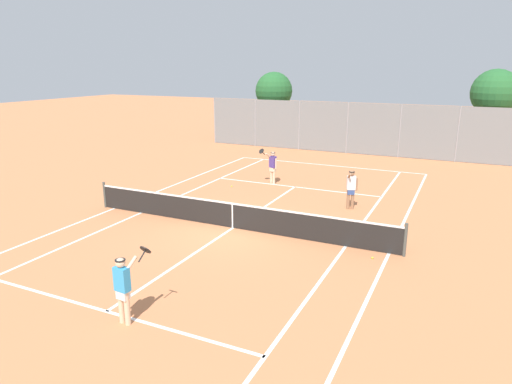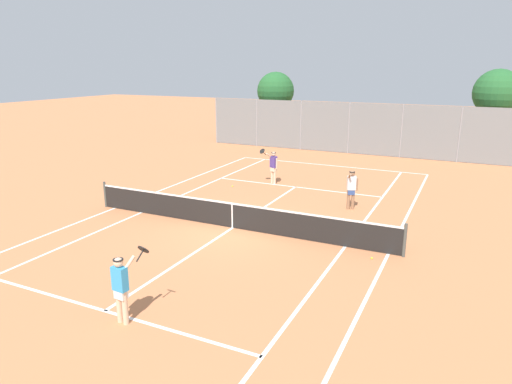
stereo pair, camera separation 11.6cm
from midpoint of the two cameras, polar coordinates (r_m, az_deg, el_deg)
ground_plane at (r=16.51m, az=-3.13°, el=-4.52°), size 120.00×120.00×0.00m
court_line_markings at (r=16.51m, az=-3.13°, el=-4.51°), size 11.10×23.90×0.01m
tennis_net at (r=16.34m, az=-3.16°, el=-2.84°), size 12.00×0.10×1.07m
player_near_side at (r=10.77m, az=-16.60°, el=-11.18°), size 0.71×0.72×1.77m
player_far_left at (r=22.45m, az=1.93°, el=3.36°), size 0.85×0.68×1.77m
player_far_right at (r=18.78m, az=11.63°, el=0.58°), size 0.44×0.57×1.60m
loose_tennis_ball_0 at (r=14.37m, az=14.12°, el=-7.98°), size 0.07×0.07×0.07m
loose_tennis_ball_1 at (r=22.04m, az=-3.20°, el=0.72°), size 0.07×0.07×0.07m
loose_tennis_ball_2 at (r=19.03m, az=-1.72°, el=-1.66°), size 0.07×0.07×0.07m
loose_tennis_ball_3 at (r=18.08m, az=1.34°, el=-2.59°), size 0.07×0.07×0.07m
back_fence at (r=30.98m, az=11.23°, el=7.85°), size 20.27×0.08×3.36m
tree_behind_left at (r=36.12m, az=2.24°, el=12.42°), size 2.86×2.86×5.22m
tree_behind_right at (r=33.65m, az=27.81°, el=10.76°), size 3.01×2.99×5.48m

